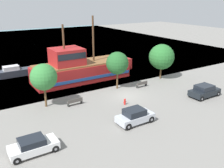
# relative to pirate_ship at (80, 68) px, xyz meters

# --- Properties ---
(ground_plane) EXTENTS (160.00, 160.00, 0.00)m
(ground_plane) POSITION_rel_pirate_ship_xyz_m (2.29, -9.23, -1.85)
(ground_plane) COLOR gray
(water_surface) EXTENTS (80.00, 80.00, 0.00)m
(water_surface) POSITION_rel_pirate_ship_xyz_m (2.29, 34.77, -1.85)
(water_surface) COLOR slate
(water_surface) RESTS_ON ground
(pirate_ship) EXTENTS (16.06, 5.12, 9.60)m
(pirate_ship) POSITION_rel_pirate_ship_xyz_m (0.00, 0.00, 0.00)
(pirate_ship) COLOR #A31E1E
(pirate_ship) RESTS_ON water_surface
(moored_boat_dockside) EXTENTS (6.01, 1.81, 1.74)m
(moored_boat_dockside) POSITION_rel_pirate_ship_xyz_m (-8.16, 7.66, -1.17)
(moored_boat_dockside) COLOR #2D333D
(moored_boat_dockside) RESTS_ON water_surface
(parked_car_curb_front) EXTENTS (3.90, 1.84, 1.37)m
(parked_car_curb_front) POSITION_rel_pirate_ship_xyz_m (-11.61, -15.54, -1.18)
(parked_car_curb_front) COLOR white
(parked_car_curb_front) RESTS_ON ground_plane
(parked_car_curb_mid) EXTENTS (3.85, 1.84, 1.57)m
(parked_car_curb_mid) POSITION_rel_pirate_ship_xyz_m (-1.46, -15.83, -1.09)
(parked_car_curb_mid) COLOR #B7BCC6
(parked_car_curb_mid) RESTS_ON ground_plane
(parked_car_curb_rear) EXTENTS (4.13, 2.00, 1.57)m
(parked_car_curb_rear) POSITION_rel_pirate_ship_xyz_m (10.49, -14.84, -1.09)
(parked_car_curb_rear) COLOR black
(parked_car_curb_rear) RESTS_ON ground_plane
(fire_hydrant) EXTENTS (0.42, 0.25, 0.76)m
(fire_hydrant) POSITION_rel_pirate_ship_xyz_m (0.37, -11.48, -1.44)
(fire_hydrant) COLOR red
(fire_hydrant) RESTS_ON ground_plane
(bench_promenade_east) EXTENTS (1.73, 0.45, 0.85)m
(bench_promenade_east) POSITION_rel_pirate_ship_xyz_m (6.03, -7.70, -1.41)
(bench_promenade_east) COLOR #4C4742
(bench_promenade_east) RESTS_ON ground_plane
(bench_promenade_west) EXTENTS (1.85, 0.45, 0.85)m
(bench_promenade_west) POSITION_rel_pirate_ship_xyz_m (-4.70, -8.45, -1.41)
(bench_promenade_west) COLOR #4C4742
(bench_promenade_west) RESTS_ON ground_plane
(tree_row_east) EXTENTS (3.06, 3.06, 5.13)m
(tree_row_east) POSITION_rel_pirate_ship_xyz_m (-7.71, -6.95, 1.74)
(tree_row_east) COLOR brown
(tree_row_east) RESTS_ON ground_plane
(tree_row_mideast) EXTENTS (3.09, 3.09, 5.20)m
(tree_row_mideast) POSITION_rel_pirate_ship_xyz_m (2.75, -6.24, 1.79)
(tree_row_mideast) COLOR brown
(tree_row_mideast) RESTS_ON ground_plane
(tree_row_midwest) EXTENTS (3.89, 3.89, 5.43)m
(tree_row_midwest) POSITION_rel_pirate_ship_xyz_m (11.06, -6.06, 1.63)
(tree_row_midwest) COLOR brown
(tree_row_midwest) RESTS_ON ground_plane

